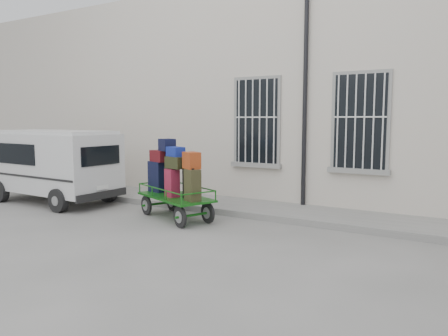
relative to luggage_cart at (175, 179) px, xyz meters
name	(u,v)px	position (x,y,z in m)	size (l,w,h in m)	color
ground	(209,231)	(1.30, -0.54, -0.93)	(80.00, 80.00, 0.00)	slate
building	(305,97)	(1.30, 4.96, 2.07)	(24.00, 5.15, 6.00)	beige
sidewalk	(257,209)	(1.30, 1.66, -0.85)	(24.00, 1.70, 0.15)	slate
luggage_cart	(175,179)	(0.00, 0.00, 0.00)	(2.44, 1.67, 1.84)	black
van	(53,161)	(-4.15, -0.09, 0.22)	(4.03, 1.92, 2.00)	silver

